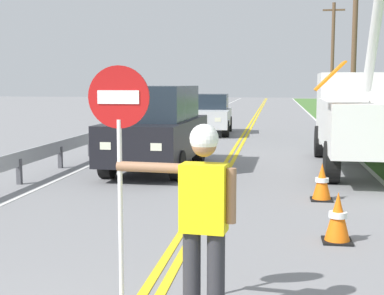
{
  "coord_description": "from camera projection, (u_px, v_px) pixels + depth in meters",
  "views": [
    {
      "loc": [
        1.23,
        -2.54,
        2.18
      ],
      "look_at": [
        -0.01,
        5.6,
        1.2
      ],
      "focal_mm": 51.15,
      "sensor_mm": 36.0,
      "label": 1
    }
  ],
  "objects": [
    {
      "name": "centerline_yellow_left",
      "position": [
        242.0,
        136.0,
        22.58
      ],
      "size": [
        0.11,
        110.0,
        0.01
      ],
      "primitive_type": "cube",
      "color": "yellow",
      "rests_on": "ground"
    },
    {
      "name": "centerline_yellow_right",
      "position": [
        247.0,
        136.0,
        22.56
      ],
      "size": [
        0.11,
        110.0,
        0.01
      ],
      "primitive_type": "cube",
      "color": "yellow",
      "rests_on": "ground"
    },
    {
      "name": "edge_line_right",
      "position": [
        334.0,
        137.0,
        22.03
      ],
      "size": [
        0.12,
        110.0,
        0.01
      ],
      "primitive_type": "cube",
      "color": "silver",
      "rests_on": "ground"
    },
    {
      "name": "edge_line_left",
      "position": [
        159.0,
        134.0,
        23.11
      ],
      "size": [
        0.12,
        110.0,
        0.01
      ],
      "primitive_type": "cube",
      "color": "silver",
      "rests_on": "ground"
    },
    {
      "name": "flagger_worker",
      "position": [
        203.0,
        213.0,
        4.78
      ],
      "size": [
        1.08,
        0.28,
        1.83
      ],
      "color": "#2D2D33",
      "rests_on": "ground"
    },
    {
      "name": "stop_sign_paddle",
      "position": [
        119.0,
        135.0,
        4.89
      ],
      "size": [
        0.56,
        0.04,
        2.33
      ],
      "color": "silver",
      "rests_on": "ground"
    },
    {
      "name": "utility_bucket_truck",
      "position": [
        366.0,
        112.0,
        14.09
      ],
      "size": [
        2.8,
        6.86,
        5.77
      ],
      "color": "white",
      "rests_on": "ground"
    },
    {
      "name": "oncoming_suv_nearest",
      "position": [
        157.0,
        128.0,
        13.67
      ],
      "size": [
        2.02,
        4.65,
        2.1
      ],
      "color": "black",
      "rests_on": "ground"
    },
    {
      "name": "oncoming_sedan_second",
      "position": [
        208.0,
        114.0,
        23.37
      ],
      "size": [
        2.04,
        4.17,
        1.7
      ],
      "color": "silver",
      "rests_on": "ground"
    },
    {
      "name": "utility_pole_mid",
      "position": [
        354.0,
        42.0,
        29.4
      ],
      "size": [
        1.8,
        0.28,
        8.34
      ],
      "color": "brown",
      "rests_on": "ground"
    },
    {
      "name": "utility_pole_far",
      "position": [
        333.0,
        54.0,
        45.52
      ],
      "size": [
        1.8,
        0.28,
        8.76
      ],
      "color": "brown",
      "rests_on": "ground"
    },
    {
      "name": "traffic_cone_lead",
      "position": [
        338.0,
        218.0,
        7.47
      ],
      "size": [
        0.4,
        0.4,
        0.7
      ],
      "color": "orange",
      "rests_on": "ground"
    },
    {
      "name": "traffic_cone_mid",
      "position": [
        322.0,
        183.0,
        10.14
      ],
      "size": [
        0.4,
        0.4,
        0.7
      ],
      "color": "orange",
      "rests_on": "ground"
    },
    {
      "name": "guardrail_left_shoulder",
      "position": [
        102.0,
        135.0,
        17.34
      ],
      "size": [
        0.1,
        32.0,
        0.71
      ],
      "color": "#9EA0A3",
      "rests_on": "ground"
    }
  ]
}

